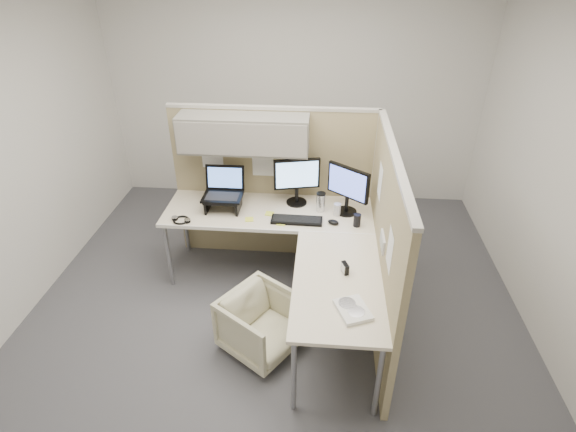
# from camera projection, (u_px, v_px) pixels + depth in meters

# --- Properties ---
(ground) EXTENTS (4.50, 4.50, 0.00)m
(ground) POSITION_uv_depth(u_px,v_px,m) (275.00, 307.00, 4.20)
(ground) COLOR #45454B
(ground) RESTS_ON ground
(partition_back) EXTENTS (2.00, 0.36, 1.63)m
(partition_back) POSITION_uv_depth(u_px,v_px,m) (261.00, 162.00, 4.35)
(partition_back) COLOR #9A8C65
(partition_back) RESTS_ON ground
(partition_right) EXTENTS (0.07, 2.03, 1.63)m
(partition_right) POSITION_uv_depth(u_px,v_px,m) (383.00, 244.00, 3.65)
(partition_right) COLOR #9A8C65
(partition_right) RESTS_ON ground
(desk) EXTENTS (2.00, 1.98, 0.73)m
(desk) POSITION_uv_depth(u_px,v_px,m) (290.00, 239.00, 3.94)
(desk) COLOR beige
(desk) RESTS_ON ground
(office_chair) EXTENTS (0.74, 0.75, 0.57)m
(office_chair) POSITION_uv_depth(u_px,v_px,m) (262.00, 321.00, 3.64)
(office_chair) COLOR beige
(office_chair) RESTS_ON ground
(monitor_left) EXTENTS (0.44, 0.20, 0.47)m
(monitor_left) POSITION_uv_depth(u_px,v_px,m) (297.00, 178.00, 4.26)
(monitor_left) COLOR black
(monitor_left) RESTS_ON desk
(monitor_right) EXTENTS (0.37, 0.30, 0.47)m
(monitor_right) POSITION_uv_depth(u_px,v_px,m) (348.00, 186.00, 4.11)
(monitor_right) COLOR black
(monitor_right) RESTS_ON desk
(laptop_station) EXTENTS (0.37, 0.32, 0.39)m
(laptop_station) POSITION_uv_depth(u_px,v_px,m) (223.00, 194.00, 4.25)
(laptop_station) COLOR black
(laptop_station) RESTS_ON desk
(keyboard) EXTENTS (0.47, 0.16, 0.02)m
(keyboard) POSITION_uv_depth(u_px,v_px,m) (297.00, 220.00, 4.11)
(keyboard) COLOR black
(keyboard) RESTS_ON desk
(mouse) EXTENTS (0.12, 0.11, 0.04)m
(mouse) POSITION_uv_depth(u_px,v_px,m) (333.00, 222.00, 4.07)
(mouse) COLOR black
(mouse) RESTS_ON desk
(travel_mug) EXTENTS (0.09, 0.09, 0.19)m
(travel_mug) POSITION_uv_depth(u_px,v_px,m) (321.00, 202.00, 4.23)
(travel_mug) COLOR silver
(travel_mug) RESTS_ON desk
(soda_can_green) EXTENTS (0.07, 0.07, 0.12)m
(soda_can_green) POSITION_uv_depth(u_px,v_px,m) (357.00, 220.00, 4.02)
(soda_can_green) COLOR black
(soda_can_green) RESTS_ON desk
(soda_can_silver) EXTENTS (0.07, 0.07, 0.12)m
(soda_can_silver) POSITION_uv_depth(u_px,v_px,m) (337.00, 209.00, 4.18)
(soda_can_silver) COLOR silver
(soda_can_silver) RESTS_ON desk
(sticky_note_b) EXTENTS (0.09, 0.09, 0.01)m
(sticky_note_b) POSITION_uv_depth(u_px,v_px,m) (281.00, 223.00, 4.08)
(sticky_note_b) COLOR #DDE63C
(sticky_note_b) RESTS_ON desk
(sticky_note_a) EXTENTS (0.09, 0.09, 0.01)m
(sticky_note_a) POSITION_uv_depth(u_px,v_px,m) (249.00, 219.00, 4.14)
(sticky_note_a) COLOR #DDE63C
(sticky_note_a) RESTS_ON desk
(sticky_note_d) EXTENTS (0.09, 0.09, 0.01)m
(sticky_note_d) POSITION_uv_depth(u_px,v_px,m) (270.00, 214.00, 4.22)
(sticky_note_d) COLOR #DDE63C
(sticky_note_d) RESTS_ON desk
(headphones) EXTENTS (0.18, 0.18, 0.03)m
(headphones) POSITION_uv_depth(u_px,v_px,m) (181.00, 220.00, 4.11)
(headphones) COLOR black
(headphones) RESTS_ON desk
(paper_stack) EXTENTS (0.28, 0.31, 0.03)m
(paper_stack) POSITION_uv_depth(u_px,v_px,m) (353.00, 310.00, 3.10)
(paper_stack) COLOR white
(paper_stack) RESTS_ON desk
(desk_clock) EXTENTS (0.06, 0.09, 0.09)m
(desk_clock) POSITION_uv_depth(u_px,v_px,m) (345.00, 268.00, 3.45)
(desk_clock) COLOR black
(desk_clock) RESTS_ON desk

